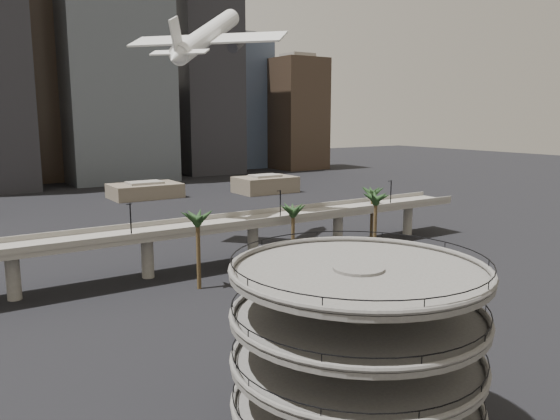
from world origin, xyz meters
TOP-DOWN VIEW (x-y plane):
  - ground at (0.00, 0.00)m, footprint 700.00×700.00m
  - parking_ramp at (-13.00, -4.00)m, footprint 22.20×22.20m
  - overpass at (0.00, 55.00)m, footprint 130.00×9.30m
  - palm_trees at (21.48, 47.47)m, footprint 54.40×18.40m
  - low_buildings at (6.89, 142.30)m, footprint 135.00×27.50m
  - skyline at (15.11, 217.08)m, footprint 269.00×86.00m
  - airborne_jet at (8.36, 68.34)m, footprint 29.91×28.98m
  - car_a at (4.72, 15.06)m, footprint 4.68×3.16m
  - car_b at (12.45, 15.20)m, footprint 5.17×2.05m
  - car_c at (21.28, 14.48)m, footprint 5.66×3.22m

SIDE VIEW (x-z plane):
  - ground at x=0.00m, z-range 0.00..0.00m
  - car_a at x=4.72m, z-range 0.00..1.48m
  - car_c at x=21.28m, z-range 0.00..1.55m
  - car_b at x=12.45m, z-range 0.00..1.67m
  - low_buildings at x=6.89m, z-range -0.54..6.26m
  - overpass at x=0.00m, z-range -0.01..14.69m
  - parking_ramp at x=-13.00m, z-range 1.16..18.51m
  - palm_trees at x=21.48m, z-range 4.30..18.30m
  - airborne_jet at x=8.36m, z-range 36.55..53.89m
  - skyline at x=15.11m, z-range -16.79..108.34m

